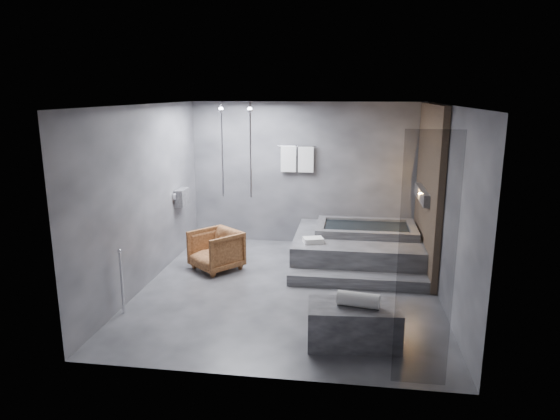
# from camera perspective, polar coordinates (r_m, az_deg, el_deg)

# --- Properties ---
(room) EXTENTS (5.00, 5.04, 2.82)m
(room) POSITION_cam_1_polar(r_m,az_deg,el_deg) (7.57, 4.29, 3.81)
(room) COLOR #303032
(room) RESTS_ON ground
(tub_deck) EXTENTS (2.20, 2.00, 0.50)m
(tub_deck) POSITION_cam_1_polar(r_m,az_deg,el_deg) (9.08, 8.80, -4.31)
(tub_deck) COLOR #353538
(tub_deck) RESTS_ON ground
(tub_step) EXTENTS (2.20, 0.36, 0.18)m
(tub_step) POSITION_cam_1_polar(r_m,az_deg,el_deg) (8.02, 8.82, -7.95)
(tub_step) COLOR #353538
(tub_step) RESTS_ON ground
(concrete_bench) EXTENTS (1.14, 0.69, 0.49)m
(concrete_bench) POSITION_cam_1_polar(r_m,az_deg,el_deg) (6.24, 8.40, -12.81)
(concrete_bench) COLOR #333335
(concrete_bench) RESTS_ON ground
(driftwood_chair) EXTENTS (1.04, 1.05, 0.68)m
(driftwood_chair) POSITION_cam_1_polar(r_m,az_deg,el_deg) (8.63, -7.33, -4.56)
(driftwood_chair) COLOR #482612
(driftwood_chair) RESTS_ON ground
(rolled_towel) EXTENTS (0.52, 0.26, 0.18)m
(rolled_towel) POSITION_cam_1_polar(r_m,az_deg,el_deg) (6.07, 8.94, -10.09)
(rolled_towel) COLOR white
(rolled_towel) RESTS_ON concrete_bench
(deck_towel) EXTENTS (0.38, 0.33, 0.09)m
(deck_towel) POSITION_cam_1_polar(r_m,az_deg,el_deg) (8.44, 3.81, -3.46)
(deck_towel) COLOR white
(deck_towel) RESTS_ON tub_deck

